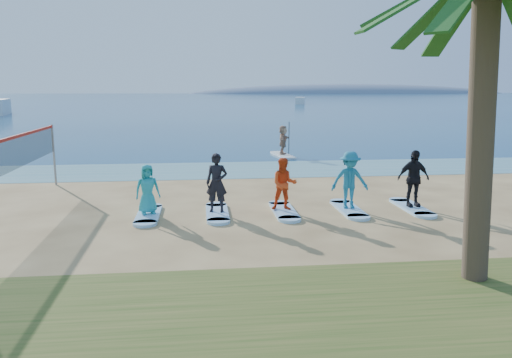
{
  "coord_description": "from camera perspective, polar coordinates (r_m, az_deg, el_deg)",
  "views": [
    {
      "loc": [
        -0.38,
        -13.59,
        4.0
      ],
      "look_at": [
        1.36,
        2.0,
        1.1
      ],
      "focal_mm": 35.0,
      "sensor_mm": 36.0,
      "label": 1
    }
  ],
  "objects": [
    {
      "name": "shallow_water",
      "position": [
        24.42,
        -5.4,
        1.02
      ],
      "size": [
        600.0,
        600.0,
        0.0
      ],
      "primitive_type": "plane",
      "color": "teal",
      "rests_on": "ground"
    },
    {
      "name": "student_1",
      "position": [
        15.79,
        -4.51,
        -0.43
      ],
      "size": [
        0.76,
        0.58,
        1.87
      ],
      "primitive_type": "imported",
      "rotation": [
        0.0,
        0.0,
        -0.21
      ],
      "color": "black",
      "rests_on": "surfboard_1"
    },
    {
      "name": "surfboard_4",
      "position": [
        17.44,
        17.36,
        -3.12
      ],
      "size": [
        0.7,
        2.2,
        0.09
      ],
      "primitive_type": "cube",
      "color": "#9DD0F4",
      "rests_on": "ground"
    },
    {
      "name": "paddleboard",
      "position": [
        29.31,
        3.09,
        2.74
      ],
      "size": [
        1.09,
        3.07,
        0.12
      ],
      "primitive_type": "cube",
      "rotation": [
        0.0,
        0.0,
        0.13
      ],
      "color": "silver",
      "rests_on": "ground"
    },
    {
      "name": "boat_offshore_b",
      "position": [
        119.33,
        5.04,
        8.52
      ],
      "size": [
        3.22,
        5.65,
        1.62
      ],
      "primitive_type": "cube",
      "rotation": [
        0.0,
        0.0,
        -0.23
      ],
      "color": "silver",
      "rests_on": "ground"
    },
    {
      "name": "surfboard_3",
      "position": [
        16.7,
        10.55,
        -3.41
      ],
      "size": [
        0.7,
        2.2,
        0.09
      ],
      "primitive_type": "cube",
      "color": "#9DD0F4",
      "rests_on": "ground"
    },
    {
      "name": "student_0",
      "position": [
        15.9,
        -12.3,
        -1.13
      ],
      "size": [
        0.87,
        0.7,
        1.56
      ],
      "primitive_type": "imported",
      "rotation": [
        0.0,
        0.0,
        0.31
      ],
      "color": "teal",
      "rests_on": "surfboard_0"
    },
    {
      "name": "student_4",
      "position": [
        17.24,
        17.54,
        0.07
      ],
      "size": [
        1.13,
        0.54,
        1.88
      ],
      "primitive_type": "imported",
      "rotation": [
        0.0,
        0.0,
        0.07
      ],
      "color": "black",
      "rests_on": "surfboard_4"
    },
    {
      "name": "student_3",
      "position": [
        16.49,
        10.66,
        -0.1
      ],
      "size": [
        1.23,
        0.74,
        1.87
      ],
      "primitive_type": "imported",
      "rotation": [
        0.0,
        0.0,
        -0.04
      ],
      "color": "teal",
      "rests_on": "surfboard_3"
    },
    {
      "name": "student_2",
      "position": [
        16.02,
        3.24,
        -0.58
      ],
      "size": [
        0.87,
        0.71,
        1.69
      ],
      "primitive_type": "imported",
      "rotation": [
        0.0,
        0.0,
        -0.09
      ],
      "color": "#D94216",
      "rests_on": "surfboard_2"
    },
    {
      "name": "surfboard_1",
      "position": [
        16.0,
        -4.46,
        -3.87
      ],
      "size": [
        0.7,
        2.2,
        0.09
      ],
      "primitive_type": "cube",
      "color": "#9DD0F4",
      "rests_on": "ground"
    },
    {
      "name": "ground",
      "position": [
        14.17,
        -4.62,
        -5.96
      ],
      "size": [
        600.0,
        600.0,
        0.0
      ],
      "primitive_type": "plane",
      "color": "tan",
      "rests_on": "ground"
    },
    {
      "name": "volleyball_net",
      "position": [
        17.79,
        -25.81,
        2.66
      ],
      "size": [
        0.27,
        9.09,
        2.5
      ],
      "rotation": [
        0.0,
        0.0,
        0.02
      ],
      "color": "gray",
      "rests_on": "ground"
    },
    {
      "name": "paddleboarder",
      "position": [
        29.2,
        3.1,
        4.48
      ],
      "size": [
        1.0,
        1.63,
        1.68
      ],
      "primitive_type": "imported",
      "rotation": [
        0.0,
        0.0,
        1.22
      ],
      "color": "tan",
      "rests_on": "paddleboard"
    },
    {
      "name": "surfboard_0",
      "position": [
        16.08,
        -12.19,
        -4.01
      ],
      "size": [
        0.7,
        2.2,
        0.09
      ],
      "primitive_type": "cube",
      "color": "#9DD0F4",
      "rests_on": "ground"
    },
    {
      "name": "island_ridge",
      "position": [
        327.8,
        10.7,
        9.6
      ],
      "size": [
        220.0,
        56.0,
        18.0
      ],
      "primitive_type": "ellipsoid",
      "color": "slate",
      "rests_on": "ground"
    },
    {
      "name": "ocean",
      "position": [
        173.64,
        -6.33,
        9.1
      ],
      "size": [
        600.0,
        600.0,
        0.0
      ],
      "primitive_type": "plane",
      "color": "navy",
      "rests_on": "ground"
    },
    {
      "name": "surfboard_2",
      "position": [
        16.21,
        3.21,
        -3.67
      ],
      "size": [
        0.7,
        2.2,
        0.09
      ],
      "primitive_type": "cube",
      "color": "#9DD0F4",
      "rests_on": "ground"
    }
  ]
}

